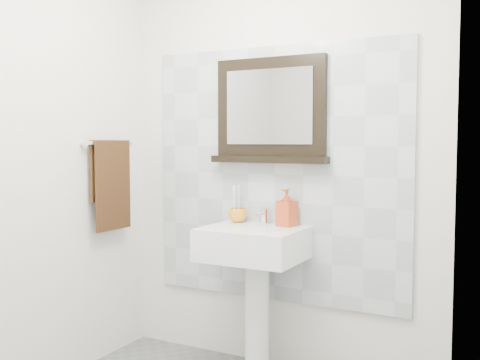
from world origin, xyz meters
name	(u,v)px	position (x,y,z in m)	size (l,w,h in m)	color
back_wall	(277,157)	(0.00, 1.10, 1.25)	(2.00, 0.01, 2.50)	silver
left_wall	(5,160)	(-1.00, 0.00, 1.25)	(0.01, 2.20, 2.50)	silver
right_wall	(414,169)	(1.00, 0.00, 1.25)	(0.01, 2.20, 2.50)	silver
splashback	(276,174)	(0.00, 1.09, 1.15)	(1.60, 0.02, 1.50)	#B0BABE
pedestal_sink	(254,260)	(-0.04, 0.87, 0.68)	(0.55, 0.44, 0.96)	white
toothbrush_cup	(238,215)	(-0.22, 1.01, 0.90)	(0.11, 0.11, 0.08)	orange
toothbrushes	(237,202)	(-0.22, 1.01, 0.98)	(0.05, 0.04, 0.21)	white
soap_dispenser	(287,207)	(0.11, 1.01, 0.97)	(0.10, 0.10, 0.21)	#B01F14
framed_mirror	(270,113)	(-0.02, 1.06, 1.51)	(0.72, 0.11, 0.61)	black
towel_bar	(110,143)	(-0.95, 0.72, 1.33)	(0.07, 0.40, 0.03)	silver
hand_towel	(111,178)	(-0.94, 0.72, 1.12)	(0.06, 0.30, 0.55)	#321D0E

